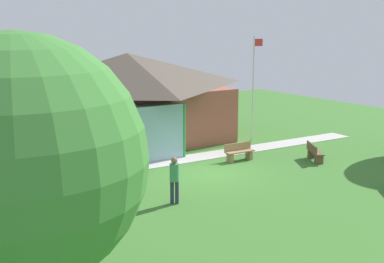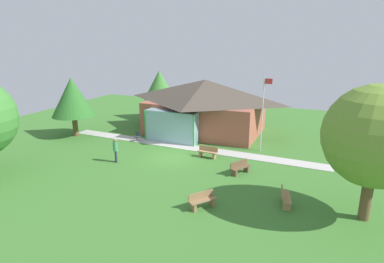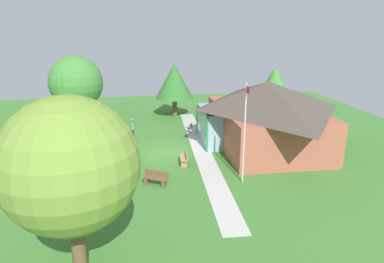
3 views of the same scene
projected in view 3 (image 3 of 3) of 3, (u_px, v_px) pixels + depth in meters
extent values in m
plane|color=#3D752D|center=(168.00, 152.00, 25.30)|extent=(44.00, 44.00, 0.00)
cube|color=#A35642|center=(266.00, 127.00, 26.17)|extent=(10.06, 6.81, 2.99)
pyramid|color=#4C4238|center=(268.00, 95.00, 25.46)|extent=(11.06, 7.81, 1.94)
cube|color=#8CB2BF|center=(209.00, 126.00, 27.09)|extent=(4.53, 1.20, 2.69)
cylinder|color=green|center=(197.00, 119.00, 29.15)|extent=(0.12, 0.12, 2.69)
cylinder|color=green|center=(207.00, 135.00, 24.86)|extent=(0.12, 0.12, 2.69)
cube|color=#BCB7B2|center=(201.00, 150.00, 25.63)|extent=(22.20, 2.00, 0.03)
cylinder|color=silver|center=(244.00, 134.00, 19.61)|extent=(0.08, 0.08, 5.83)
cube|color=red|center=(248.00, 90.00, 18.59)|extent=(0.60, 0.02, 0.40)
cube|color=#9E7A51|center=(91.00, 211.00, 16.34)|extent=(0.74, 1.56, 0.06)
cube|color=#9E7A51|center=(104.00, 214.00, 16.59)|extent=(0.42, 0.24, 0.39)
cube|color=#9E7A51|center=(80.00, 218.00, 16.23)|extent=(0.42, 0.24, 0.39)
cube|color=#9E7A51|center=(91.00, 205.00, 16.45)|extent=(0.37, 1.48, 0.36)
cube|color=brown|center=(155.00, 178.00, 19.87)|extent=(1.13, 1.52, 0.06)
cube|color=brown|center=(164.00, 184.00, 19.75)|extent=(0.43, 0.34, 0.39)
cube|color=brown|center=(147.00, 181.00, 20.14)|extent=(0.43, 0.34, 0.39)
cube|color=brown|center=(157.00, 173.00, 19.98)|extent=(0.80, 1.33, 0.36)
cube|color=#9E7A51|center=(183.00, 157.00, 23.03)|extent=(1.53, 0.54, 0.06)
cube|color=#9E7A51|center=(184.00, 164.00, 22.57)|extent=(0.19, 0.41, 0.39)
cube|color=#9E7A51|center=(183.00, 158.00, 23.62)|extent=(0.19, 0.41, 0.39)
cube|color=#9E7A51|center=(186.00, 154.00, 22.98)|extent=(1.50, 0.16, 0.36)
cube|color=olive|center=(64.00, 179.00, 19.79)|extent=(1.26, 1.46, 0.06)
cube|color=olive|center=(71.00, 185.00, 19.61)|extent=(0.41, 0.37, 0.39)
cube|color=olive|center=(58.00, 181.00, 20.12)|extent=(0.41, 0.37, 0.39)
cube|color=olive|center=(66.00, 174.00, 19.89)|extent=(0.96, 1.23, 0.36)
cube|color=#33383D|center=(189.00, 128.00, 29.78)|extent=(0.48, 0.48, 0.04)
cube|color=#33383D|center=(192.00, 125.00, 29.77)|extent=(0.44, 0.08, 0.40)
cylinder|color=#4C4C51|center=(189.00, 131.00, 29.85)|extent=(0.10, 0.10, 0.42)
cylinder|color=#4C4C51|center=(189.00, 133.00, 29.91)|extent=(0.36, 0.36, 0.02)
cylinder|color=#2D3347|center=(132.00, 135.00, 27.89)|extent=(0.14, 0.14, 0.85)
cylinder|color=#2D3347|center=(134.00, 134.00, 28.03)|extent=(0.14, 0.14, 0.85)
cylinder|color=#3F8C59|center=(132.00, 126.00, 27.75)|extent=(0.34, 0.34, 0.65)
sphere|color=#846047|center=(132.00, 120.00, 27.62)|extent=(0.24, 0.24, 0.24)
cylinder|color=brown|center=(79.00, 112.00, 33.28)|extent=(0.53, 0.53, 1.89)
sphere|color=#3D7F33|center=(76.00, 83.00, 32.48)|extent=(4.94, 4.94, 4.94)
cylinder|color=brown|center=(273.00, 111.00, 32.78)|extent=(0.45, 0.45, 2.20)
cone|color=#3D7F33|center=(275.00, 83.00, 32.02)|extent=(3.44, 3.44, 3.09)
cylinder|color=brown|center=(78.00, 243.00, 12.64)|extent=(0.52, 0.52, 2.43)
sphere|color=olive|center=(70.00, 165.00, 11.77)|extent=(4.79, 4.79, 4.79)
cylinder|color=brown|center=(175.00, 107.00, 35.33)|extent=(0.47, 0.47, 1.88)
cone|color=#2D6B28|center=(174.00, 81.00, 34.57)|extent=(3.77, 3.77, 3.39)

